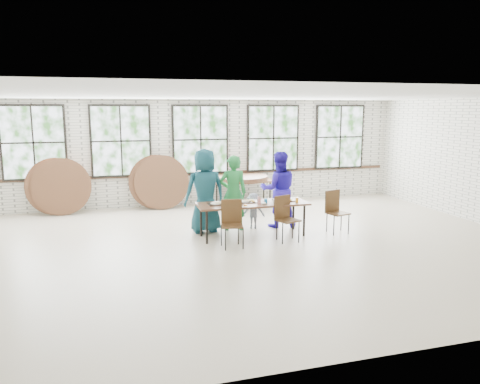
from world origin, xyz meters
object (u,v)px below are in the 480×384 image
object	(u,v)px
dining_table	(253,205)
chair_near_left	(232,219)
chair_near_right	(285,214)
storage_table	(241,182)

from	to	relation	value
dining_table	chair_near_left	xyz separation A→B (m)	(-0.63, -0.59, -0.13)
chair_near_right	storage_table	bearing A→B (deg)	69.12
chair_near_left	chair_near_right	size ratio (longest dim) A/B	1.00
storage_table	chair_near_right	bearing A→B (deg)	-90.12
storage_table	chair_near_left	bearing A→B (deg)	-107.33
chair_near_left	chair_near_right	world-z (taller)	same
dining_table	storage_table	size ratio (longest dim) A/B	1.33
dining_table	chair_near_right	xyz separation A→B (m)	(0.55, -0.49, -0.13)
dining_table	chair_near_right	size ratio (longest dim) A/B	2.54
dining_table	storage_table	world-z (taller)	same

